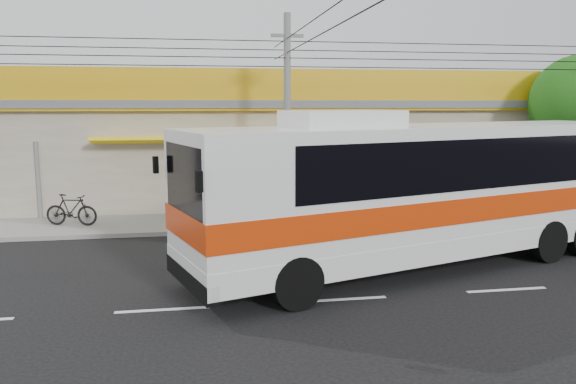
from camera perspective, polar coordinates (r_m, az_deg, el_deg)
The scene contains 7 objects.
ground at distance 15.28m, azimuth 3.19°, elevation -7.70°, with size 120.00×120.00×0.00m, color black.
sidewalk at distance 20.98m, azimuth -0.37°, elevation -2.86°, with size 30.00×3.20×0.15m, color gray.
lane_markings at distance 12.97m, azimuth 5.63°, elevation -10.81°, with size 50.00×0.12×0.01m, color silver, non-canonical shape.
storefront_building at distance 26.10m, azimuth -2.30°, elevation 4.41°, with size 22.60×9.20×5.70m.
coach_bus at distance 15.67m, azimuth 14.91°, elevation 0.89°, with size 13.92×6.98×4.22m.
motorbike_dark at distance 21.01m, azimuth -21.16°, elevation -1.70°, with size 0.52×1.85×1.11m, color black.
utility_pole at distance 19.28m, azimuth -0.09°, elevation 13.98°, with size 34.00×14.00×7.35m.
Camera 1 is at (-3.21, -14.27, 4.39)m, focal length 35.00 mm.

